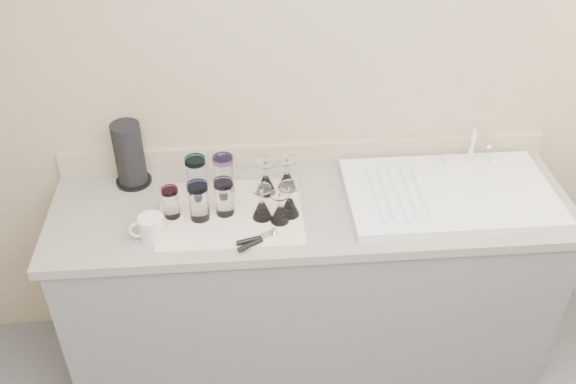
{
  "coord_description": "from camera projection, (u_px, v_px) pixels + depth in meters",
  "views": [
    {
      "loc": [
        -0.26,
        -0.79,
        2.45
      ],
      "look_at": [
        -0.1,
        1.15,
        1.0
      ],
      "focal_mm": 40.0,
      "sensor_mm": 36.0,
      "label": 1
    }
  ],
  "objects": [
    {
      "name": "tumbler_purple",
      "position": [
        224.0,
        174.0,
        2.54
      ],
      "size": [
        0.08,
        0.08,
        0.16
      ],
      "color": "white",
      "rests_on": "dish_towel"
    },
    {
      "name": "room_envelope",
      "position": [
        392.0,
        320.0,
        1.18
      ],
      "size": [
        3.54,
        3.5,
        2.52
      ],
      "color": "#59595E",
      "rests_on": "ground"
    },
    {
      "name": "goblet_back_right",
      "position": [
        287.0,
        179.0,
        2.57
      ],
      "size": [
        0.08,
        0.08,
        0.14
      ],
      "color": "white",
      "rests_on": "dish_towel"
    },
    {
      "name": "can_opener",
      "position": [
        257.0,
        240.0,
        2.33
      ],
      "size": [
        0.15,
        0.11,
        0.02
      ],
      "color": "silver",
      "rests_on": "dish_towel"
    },
    {
      "name": "sink_unit",
      "position": [
        450.0,
        192.0,
        2.56
      ],
      "size": [
        0.82,
        0.5,
        0.22
      ],
      "color": "white",
      "rests_on": "counter_unit"
    },
    {
      "name": "tumbler_cyan",
      "position": [
        197.0,
        176.0,
        2.53
      ],
      "size": [
        0.08,
        0.08,
        0.16
      ],
      "color": "white",
      "rests_on": "dish_towel"
    },
    {
      "name": "dish_towel",
      "position": [
        231.0,
        213.0,
        2.48
      ],
      "size": [
        0.55,
        0.42,
        0.01
      ],
      "primitive_type": "cube",
      "color": "white",
      "rests_on": "counter_unit"
    },
    {
      "name": "tumbler_blue",
      "position": [
        199.0,
        201.0,
        2.4
      ],
      "size": [
        0.08,
        0.08,
        0.16
      ],
      "color": "white",
      "rests_on": "dish_towel"
    },
    {
      "name": "goblet_extra",
      "position": [
        280.0,
        212.0,
        2.41
      ],
      "size": [
        0.07,
        0.07,
        0.13
      ],
      "color": "white",
      "rests_on": "dish_towel"
    },
    {
      "name": "goblet_front_left",
      "position": [
        262.0,
        207.0,
        2.42
      ],
      "size": [
        0.08,
        0.08,
        0.14
      ],
      "color": "white",
      "rests_on": "dish_towel"
    },
    {
      "name": "counter_unit",
      "position": [
        310.0,
        285.0,
        2.8
      ],
      "size": [
        2.06,
        0.62,
        0.9
      ],
      "color": "slate",
      "rests_on": "ground"
    },
    {
      "name": "tumbler_magenta",
      "position": [
        171.0,
        202.0,
        2.42
      ],
      "size": [
        0.06,
        0.06,
        0.13
      ],
      "color": "white",
      "rests_on": "dish_towel"
    },
    {
      "name": "white_mug",
      "position": [
        151.0,
        228.0,
        2.34
      ],
      "size": [
        0.14,
        0.11,
        0.1
      ],
      "color": "silver",
      "rests_on": "counter_unit"
    },
    {
      "name": "goblet_front_right",
      "position": [
        290.0,
        205.0,
        2.44
      ],
      "size": [
        0.08,
        0.08,
        0.14
      ],
      "color": "white",
      "rests_on": "dish_towel"
    },
    {
      "name": "goblet_back_left",
      "position": [
        266.0,
        182.0,
        2.55
      ],
      "size": [
        0.08,
        0.08,
        0.15
      ],
      "color": "white",
      "rests_on": "dish_towel"
    },
    {
      "name": "paper_towel_roll",
      "position": [
        129.0,
        155.0,
        2.57
      ],
      "size": [
        0.15,
        0.15,
        0.27
      ],
      "color": "black",
      "rests_on": "counter_unit"
    },
    {
      "name": "tumbler_lavender",
      "position": [
        224.0,
        197.0,
        2.43
      ],
      "size": [
        0.08,
        0.08,
        0.15
      ],
      "color": "white",
      "rests_on": "dish_towel"
    }
  ]
}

